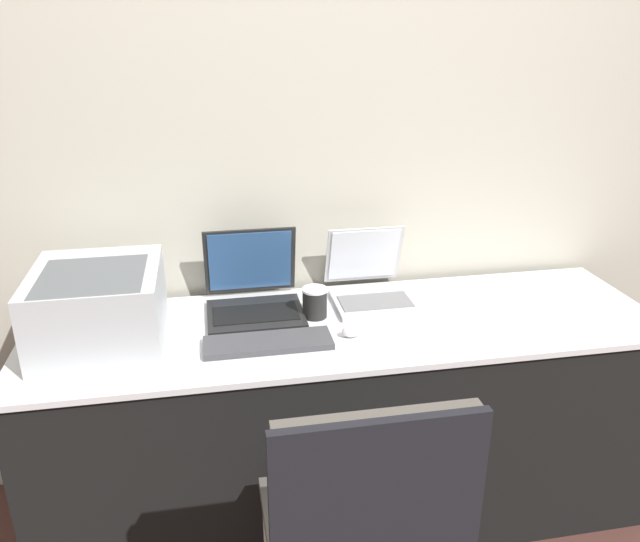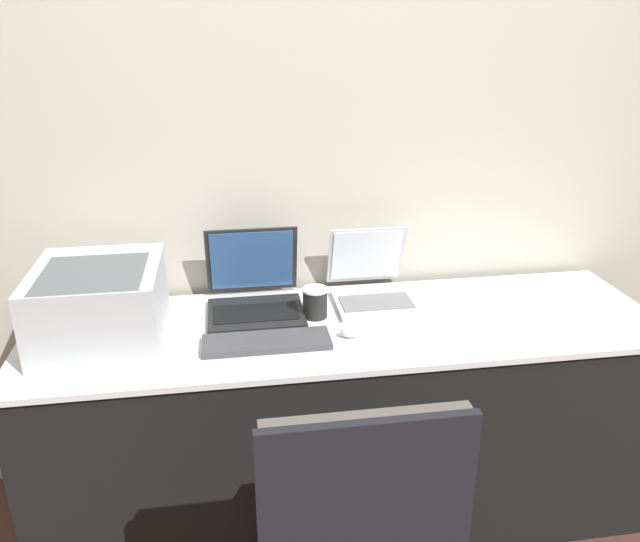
% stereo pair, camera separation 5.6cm
% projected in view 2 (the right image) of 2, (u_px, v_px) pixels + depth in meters
% --- Properties ---
extents(wall_back, '(8.00, 0.05, 2.60)m').
position_uv_depth(wall_back, '(330.00, 143.00, 2.23)').
color(wall_back, '#B7B2A3').
rests_on(wall_back, ground_plane).
extents(table, '(2.11, 0.63, 0.77)m').
position_uv_depth(table, '(346.00, 419.00, 2.23)').
color(table, black).
rests_on(table, ground_plane).
extents(printer, '(0.38, 0.42, 0.24)m').
position_uv_depth(printer, '(99.00, 301.00, 1.93)').
color(printer, '#B2B7BC').
rests_on(printer, table).
extents(laptop_left, '(0.32, 0.33, 0.27)m').
position_uv_depth(laptop_left, '(254.00, 293.00, 2.16)').
color(laptop_left, black).
rests_on(laptop_left, table).
extents(laptop_right, '(0.28, 0.33, 0.25)m').
position_uv_depth(laptop_right, '(372.00, 285.00, 2.24)').
color(laptop_right, '#B7B7BC').
rests_on(laptop_right, table).
extents(external_keyboard, '(0.40, 0.13, 0.02)m').
position_uv_depth(external_keyboard, '(267.00, 342.00, 1.94)').
color(external_keyboard, '#3D3D42').
rests_on(external_keyboard, table).
extents(coffee_cup, '(0.09, 0.09, 0.10)m').
position_uv_depth(coffee_cup, '(315.00, 302.00, 2.11)').
color(coffee_cup, black).
rests_on(coffee_cup, table).
extents(mouse, '(0.07, 0.04, 0.04)m').
position_uv_depth(mouse, '(351.00, 332.00, 1.98)').
color(mouse, silver).
rests_on(mouse, table).
extents(chair, '(0.47, 0.47, 0.96)m').
position_uv_depth(chair, '(355.00, 526.00, 1.48)').
color(chair, '#4C4742').
rests_on(chair, ground_plane).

